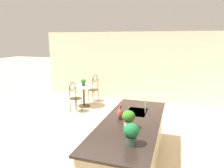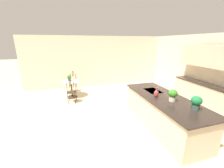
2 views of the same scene
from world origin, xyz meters
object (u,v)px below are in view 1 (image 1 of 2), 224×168
at_px(bistro_table, 84,94).
at_px(chair_by_island, 75,96).
at_px(potted_plant_counter_far, 131,133).
at_px(vase_on_counter, 120,114).
at_px(chair_near_window, 94,87).
at_px(potted_plant_on_table, 83,82).
at_px(potted_plant_counter_near, 129,118).

height_order(bistro_table, chair_by_island, chair_by_island).
relative_size(potted_plant_counter_far, vase_on_counter, 1.13).
bearing_deg(chair_near_window, potted_plant_on_table, -14.13).
height_order(chair_by_island, potted_plant_counter_far, potted_plant_counter_far).
xyz_separation_m(potted_plant_counter_far, vase_on_counter, (-0.90, -0.41, -0.08)).
xyz_separation_m(chair_near_window, potted_plant_on_table, (0.62, -0.16, 0.31)).
relative_size(chair_by_island, potted_plant_on_table, 4.20).
bearing_deg(bistro_table, chair_by_island, -2.05).
bearing_deg(potted_plant_counter_far, chair_near_window, -151.44).
bearing_deg(chair_near_window, chair_by_island, -4.71).
relative_size(bistro_table, potted_plant_counter_far, 2.45).
bearing_deg(vase_on_counter, potted_plant_on_table, -144.08).
height_order(potted_plant_on_table, vase_on_counter, vase_on_counter).
xyz_separation_m(bistro_table, potted_plant_counter_far, (3.93, 2.64, 0.66)).
bearing_deg(vase_on_counter, potted_plant_counter_near, 34.72).
relative_size(chair_by_island, potted_plant_counter_near, 3.27).
bearing_deg(potted_plant_counter_far, potted_plant_counter_near, -162.63).
bearing_deg(bistro_table, vase_on_counter, 36.25).
xyz_separation_m(potted_plant_counter_near, vase_on_counter, (-0.35, -0.24, -0.07)).
relative_size(bistro_table, potted_plant_counter_near, 2.51).
distance_m(chair_near_window, chair_by_island, 1.40).
bearing_deg(vase_on_counter, potted_plant_counter_far, 24.73).
distance_m(potted_plant_on_table, potted_plant_counter_far, 4.88).
bearing_deg(potted_plant_counter_far, bistro_table, -146.15).
bearing_deg(bistro_table, potted_plant_counter_near, 36.09).
relative_size(chair_near_window, potted_plant_on_table, 4.20).
height_order(chair_by_island, potted_plant_counter_near, potted_plant_counter_near).
height_order(bistro_table, chair_near_window, chair_near_window).
bearing_deg(potted_plant_counter_near, potted_plant_on_table, -144.20).
bearing_deg(potted_plant_on_table, potted_plant_counter_near, 35.80).
xyz_separation_m(bistro_table, chair_by_island, (0.66, -0.02, 0.13)).
height_order(chair_near_window, chair_by_island, same).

